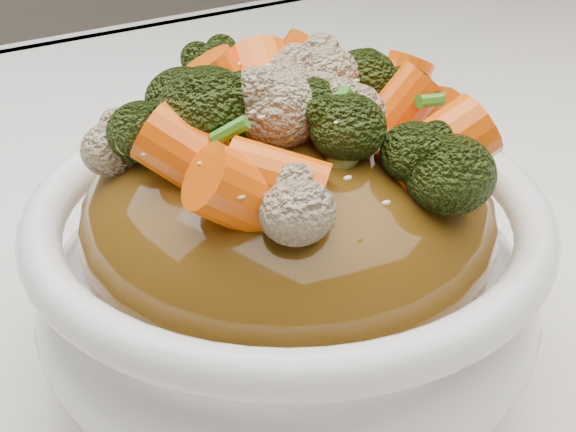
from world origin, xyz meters
TOP-DOWN VIEW (x-y plane):
  - tablecloth at (0.00, 0.00)m, footprint 1.20×0.80m
  - bowl at (-0.04, -0.05)m, footprint 0.23×0.23m
  - sauce_base at (-0.04, -0.05)m, footprint 0.18×0.18m
  - carrots at (-0.04, -0.05)m, footprint 0.18×0.18m
  - broccoli at (-0.04, -0.05)m, footprint 0.18×0.18m
  - cauliflower at (-0.04, -0.05)m, footprint 0.18×0.18m
  - scallions at (-0.04, -0.05)m, footprint 0.14×0.14m
  - sesame_seeds at (-0.04, -0.05)m, footprint 0.17×0.17m

SIDE VIEW (x-z plane):
  - tablecloth at x=0.00m, z-range 0.71..0.75m
  - bowl at x=-0.04m, z-range 0.75..0.83m
  - sauce_base at x=-0.04m, z-range 0.77..0.87m
  - cauliflower at x=-0.04m, z-range 0.86..0.90m
  - broccoli at x=-0.04m, z-range 0.86..0.90m
  - carrots at x=-0.04m, z-range 0.86..0.91m
  - scallions at x=-0.04m, z-range 0.87..0.89m
  - sesame_seeds at x=-0.04m, z-range 0.88..0.89m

